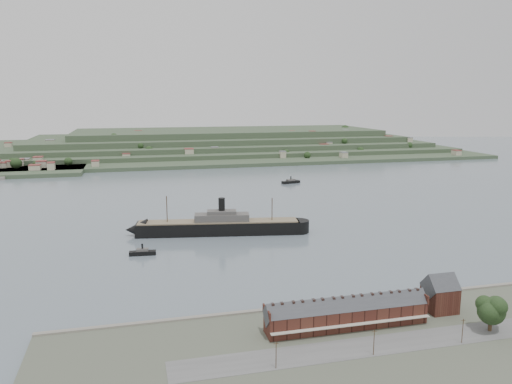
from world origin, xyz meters
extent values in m
plane|color=slate|center=(0.00, 0.00, 0.00)|extent=(1400.00, 1400.00, 0.00)
cube|color=#4C5142|center=(0.00, -188.00, 1.00)|extent=(220.00, 80.00, 2.00)
cube|color=gray|center=(0.00, -149.00, 1.30)|extent=(220.00, 2.00, 2.60)
cube|color=#595959|center=(0.00, -182.00, 2.05)|extent=(140.00, 12.00, 0.10)
cube|color=#411D17|center=(-10.00, -168.00, 5.50)|extent=(55.00, 8.00, 7.00)
cube|color=#393B40|center=(-10.00, -168.00, 9.00)|extent=(55.60, 8.15, 8.15)
cube|color=beige|center=(-10.00, -172.80, 5.00)|extent=(55.00, 1.60, 0.25)
cube|color=#411D17|center=(-37.50, -168.00, 10.00)|extent=(0.50, 8.40, 3.00)
cube|color=#411D17|center=(17.50, -168.00, 10.00)|extent=(0.50, 8.40, 3.00)
cube|color=black|center=(-32.00, -168.00, 11.40)|extent=(0.90, 1.40, 3.20)
cube|color=black|center=(-26.50, -168.00, 11.40)|extent=(0.90, 1.40, 3.20)
cube|color=black|center=(-12.75, -168.00, 11.40)|extent=(0.90, 1.40, 3.20)
cube|color=black|center=(-7.25, -168.00, 11.40)|extent=(0.90, 1.40, 3.20)
cube|color=black|center=(6.50, -168.00, 11.40)|extent=(0.90, 1.40, 3.20)
cube|color=black|center=(12.00, -168.00, 11.40)|extent=(0.90, 1.40, 3.20)
cube|color=#411D17|center=(27.50, -164.00, 6.50)|extent=(10.00, 10.00, 9.00)
cube|color=#393B40|center=(27.50, -164.00, 11.00)|extent=(10.40, 10.18, 10.18)
cube|color=#32452E|center=(0.00, 360.00, 2.00)|extent=(760.00, 260.00, 4.00)
cube|color=#32452E|center=(20.00, 385.00, 6.50)|extent=(680.00, 220.00, 5.00)
cube|color=#32452E|center=(35.00, 400.00, 12.00)|extent=(600.00, 200.00, 6.00)
cube|color=#32452E|center=(50.00, 415.00, 18.50)|extent=(520.00, 180.00, 7.00)
cube|color=#32452E|center=(65.00, 430.00, 26.00)|extent=(440.00, 160.00, 8.00)
cube|color=#32452E|center=(-200.00, 250.00, 2.00)|extent=(150.00, 90.00, 4.00)
cube|color=black|center=(-30.08, -37.07, 3.60)|extent=(93.28, 27.33, 7.20)
cone|color=black|center=(-75.71, -29.49, 3.60)|extent=(14.19, 14.19, 12.33)
cylinder|color=black|center=(15.55, -44.65, 3.60)|extent=(12.33, 12.33, 7.20)
cube|color=#77684F|center=(-30.08, -37.07, 7.50)|extent=(91.08, 25.97, 0.62)
cube|color=#4E4B48|center=(-28.06, -37.41, 9.76)|extent=(31.94, 14.18, 4.11)
cube|color=#4E4B48|center=(-28.06, -37.41, 12.54)|extent=(17.40, 9.79, 2.57)
cylinder|color=black|center=(-28.06, -37.41, 16.45)|extent=(3.70, 3.70, 9.25)
cylinder|color=#42301E|center=(-58.48, -32.35, 14.39)|extent=(0.51, 0.51, 16.45)
cylinder|color=#42301E|center=(0.34, -42.12, 13.36)|extent=(0.51, 0.51, 14.39)
cube|color=black|center=(-73.35, -66.27, 1.04)|extent=(13.25, 4.51, 2.08)
cube|color=#4E4B48|center=(-73.35, -66.27, 2.60)|extent=(6.06, 3.24, 1.56)
cylinder|color=black|center=(-73.35, -66.27, 4.34)|extent=(0.87, 0.87, 3.04)
cube|color=black|center=(63.98, 117.20, 1.16)|extent=(18.09, 9.08, 2.32)
cube|color=#4E4B48|center=(63.98, 117.20, 2.91)|extent=(8.57, 5.73, 1.74)
cylinder|color=black|center=(63.98, 117.20, 4.84)|extent=(0.97, 0.97, 3.39)
cylinder|color=#42301E|center=(34.05, -182.17, 4.46)|extent=(1.18, 1.18, 4.92)
sphere|color=black|center=(34.05, -182.17, 8.88)|extent=(8.85, 8.85, 8.85)
sphere|color=black|center=(36.51, -181.19, 9.87)|extent=(6.88, 6.88, 6.88)
sphere|color=black|center=(32.08, -183.64, 9.37)|extent=(6.29, 6.29, 6.29)
sphere|color=black|center=(34.54, -184.33, 11.34)|extent=(5.90, 5.90, 5.90)
camera|label=1|loc=(-76.91, -310.07, 76.76)|focal=35.00mm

